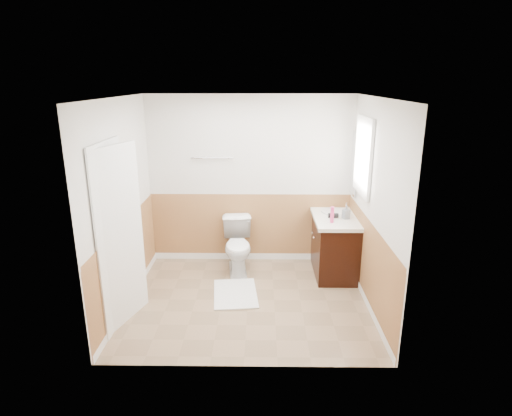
{
  "coord_description": "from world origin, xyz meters",
  "views": [
    {
      "loc": [
        0.17,
        -4.81,
        2.69
      ],
      "look_at": [
        0.1,
        0.25,
        1.15
      ],
      "focal_mm": 29.7,
      "sensor_mm": 36.0,
      "label": 1
    }
  ],
  "objects_px": {
    "toilet": "(238,246)",
    "bath_mat": "(235,294)",
    "soap_dispenser": "(346,212)",
    "lotion_bottle": "(332,215)",
    "vanity_cabinet": "(334,245)"
  },
  "relations": [
    {
      "from": "toilet",
      "to": "lotion_bottle",
      "type": "relative_size",
      "value": 3.46
    },
    {
      "from": "bath_mat",
      "to": "lotion_bottle",
      "type": "bearing_deg",
      "value": 18.41
    },
    {
      "from": "toilet",
      "to": "lotion_bottle",
      "type": "xyz_separation_m",
      "value": [
        1.28,
        -0.31,
        0.58
      ]
    },
    {
      "from": "toilet",
      "to": "vanity_cabinet",
      "type": "xyz_separation_m",
      "value": [
        1.38,
        0.0,
        0.02
      ]
    },
    {
      "from": "bath_mat",
      "to": "toilet",
      "type": "bearing_deg",
      "value": 90.0
    },
    {
      "from": "toilet",
      "to": "soap_dispenser",
      "type": "distance_m",
      "value": 1.61
    },
    {
      "from": "toilet",
      "to": "lotion_bottle",
      "type": "bearing_deg",
      "value": -19.65
    },
    {
      "from": "toilet",
      "to": "lotion_bottle",
      "type": "distance_m",
      "value": 1.44
    },
    {
      "from": "bath_mat",
      "to": "soap_dispenser",
      "type": "relative_size",
      "value": 4.24
    },
    {
      "from": "bath_mat",
      "to": "vanity_cabinet",
      "type": "height_order",
      "value": "vanity_cabinet"
    },
    {
      "from": "toilet",
      "to": "vanity_cabinet",
      "type": "bearing_deg",
      "value": -5.85
    },
    {
      "from": "toilet",
      "to": "bath_mat",
      "type": "xyz_separation_m",
      "value": [
        0.0,
        -0.74,
        -0.37
      ]
    },
    {
      "from": "bath_mat",
      "to": "vanity_cabinet",
      "type": "xyz_separation_m",
      "value": [
        1.38,
        0.74,
        0.39
      ]
    },
    {
      "from": "toilet",
      "to": "vanity_cabinet",
      "type": "distance_m",
      "value": 1.38
    },
    {
      "from": "vanity_cabinet",
      "to": "soap_dispenser",
      "type": "height_order",
      "value": "soap_dispenser"
    }
  ]
}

